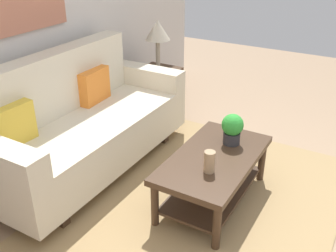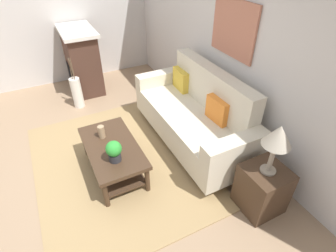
{
  "view_description": "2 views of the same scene",
  "coord_description": "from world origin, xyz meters",
  "px_view_note": "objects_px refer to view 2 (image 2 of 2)",
  "views": [
    {
      "loc": [
        -2.35,
        -0.57,
        2.03
      ],
      "look_at": [
        0.31,
        0.97,
        0.48
      ],
      "focal_mm": 41.83,
      "sensor_mm": 36.0,
      "label": 1
    },
    {
      "loc": [
        2.63,
        -0.07,
        2.55
      ],
      "look_at": [
        0.14,
        1.19,
        0.49
      ],
      "focal_mm": 28.55,
      "sensor_mm": 36.0,
      "label": 2
    }
  ],
  "objects_px": {
    "throw_pillow_orange": "(218,110)",
    "tabletop_vase": "(101,132)",
    "framed_painting": "(233,29)",
    "coffee_table": "(113,153)",
    "potted_plant_tabletop": "(114,151)",
    "table_lamp": "(278,138)",
    "side_table": "(262,189)",
    "fireplace": "(82,60)",
    "throw_pillow_mustard": "(181,80)",
    "couch": "(195,116)",
    "floor_vase": "(77,93)"
  },
  "relations": [
    {
      "from": "tabletop_vase",
      "to": "throw_pillow_orange",
      "type": "bearing_deg",
      "value": 72.62
    },
    {
      "from": "framed_painting",
      "to": "coffee_table",
      "type": "bearing_deg",
      "value": -86.85
    },
    {
      "from": "couch",
      "to": "floor_vase",
      "type": "xyz_separation_m",
      "value": [
        -1.74,
        -1.32,
        -0.16
      ]
    },
    {
      "from": "fireplace",
      "to": "throw_pillow_orange",
      "type": "bearing_deg",
      "value": 23.67
    },
    {
      "from": "tabletop_vase",
      "to": "coffee_table",
      "type": "bearing_deg",
      "value": 13.74
    },
    {
      "from": "potted_plant_tabletop",
      "to": "floor_vase",
      "type": "height_order",
      "value": "potted_plant_tabletop"
    },
    {
      "from": "coffee_table",
      "to": "potted_plant_tabletop",
      "type": "bearing_deg",
      "value": -7.74
    },
    {
      "from": "fireplace",
      "to": "framed_painting",
      "type": "height_order",
      "value": "framed_painting"
    },
    {
      "from": "throw_pillow_mustard",
      "to": "table_lamp",
      "type": "height_order",
      "value": "table_lamp"
    },
    {
      "from": "tabletop_vase",
      "to": "floor_vase",
      "type": "xyz_separation_m",
      "value": [
        -1.61,
        -0.02,
        -0.24
      ]
    },
    {
      "from": "throw_pillow_mustard",
      "to": "side_table",
      "type": "xyz_separation_m",
      "value": [
        2.0,
        -0.09,
        -0.4
      ]
    },
    {
      "from": "tabletop_vase",
      "to": "fireplace",
      "type": "bearing_deg",
      "value": 173.39
    },
    {
      "from": "throw_pillow_orange",
      "to": "framed_painting",
      "type": "bearing_deg",
      "value": 133.49
    },
    {
      "from": "coffee_table",
      "to": "potted_plant_tabletop",
      "type": "distance_m",
      "value": 0.37
    },
    {
      "from": "throw_pillow_orange",
      "to": "fireplace",
      "type": "relative_size",
      "value": 0.31
    },
    {
      "from": "fireplace",
      "to": "couch",
      "type": "bearing_deg",
      "value": 23.98
    },
    {
      "from": "side_table",
      "to": "fireplace",
      "type": "bearing_deg",
      "value": -163.76
    },
    {
      "from": "side_table",
      "to": "fireplace",
      "type": "distance_m",
      "value": 3.86
    },
    {
      "from": "potted_plant_tabletop",
      "to": "coffee_table",
      "type": "bearing_deg",
      "value": 172.26
    },
    {
      "from": "throw_pillow_orange",
      "to": "framed_painting",
      "type": "relative_size",
      "value": 0.46
    },
    {
      "from": "potted_plant_tabletop",
      "to": "table_lamp",
      "type": "height_order",
      "value": "table_lamp"
    },
    {
      "from": "coffee_table",
      "to": "fireplace",
      "type": "height_order",
      "value": "fireplace"
    },
    {
      "from": "throw_pillow_mustard",
      "to": "throw_pillow_orange",
      "type": "relative_size",
      "value": 1.0
    },
    {
      "from": "couch",
      "to": "tabletop_vase",
      "type": "height_order",
      "value": "couch"
    },
    {
      "from": "throw_pillow_orange",
      "to": "tabletop_vase",
      "type": "xyz_separation_m",
      "value": [
        -0.45,
        -1.43,
        -0.17
      ]
    },
    {
      "from": "throw_pillow_orange",
      "to": "side_table",
      "type": "xyz_separation_m",
      "value": [
        1.03,
        -0.09,
        -0.4
      ]
    },
    {
      "from": "fireplace",
      "to": "throw_pillow_mustard",
      "type": "bearing_deg",
      "value": 34.56
    },
    {
      "from": "tabletop_vase",
      "to": "fireplace",
      "type": "distance_m",
      "value": 2.24
    },
    {
      "from": "couch",
      "to": "throw_pillow_orange",
      "type": "xyz_separation_m",
      "value": [
        0.32,
        0.13,
        0.25
      ]
    },
    {
      "from": "couch",
      "to": "side_table",
      "type": "height_order",
      "value": "couch"
    },
    {
      "from": "table_lamp",
      "to": "couch",
      "type": "bearing_deg",
      "value": -178.58
    },
    {
      "from": "couch",
      "to": "side_table",
      "type": "bearing_deg",
      "value": 1.42
    },
    {
      "from": "table_lamp",
      "to": "fireplace",
      "type": "distance_m",
      "value": 3.87
    },
    {
      "from": "tabletop_vase",
      "to": "side_table",
      "type": "relative_size",
      "value": 0.3
    },
    {
      "from": "coffee_table",
      "to": "side_table",
      "type": "height_order",
      "value": "side_table"
    },
    {
      "from": "potted_plant_tabletop",
      "to": "side_table",
      "type": "distance_m",
      "value": 1.68
    },
    {
      "from": "floor_vase",
      "to": "throw_pillow_mustard",
      "type": "bearing_deg",
      "value": 53.04
    },
    {
      "from": "throw_pillow_orange",
      "to": "floor_vase",
      "type": "xyz_separation_m",
      "value": [
        -2.06,
        -1.45,
        -0.41
      ]
    },
    {
      "from": "table_lamp",
      "to": "floor_vase",
      "type": "xyz_separation_m",
      "value": [
        -3.09,
        -1.36,
        -0.72
      ]
    },
    {
      "from": "throw_pillow_orange",
      "to": "couch",
      "type": "bearing_deg",
      "value": -158.62
    },
    {
      "from": "throw_pillow_mustard",
      "to": "framed_painting",
      "type": "height_order",
      "value": "framed_painting"
    },
    {
      "from": "couch",
      "to": "floor_vase",
      "type": "distance_m",
      "value": 2.19
    },
    {
      "from": "throw_pillow_orange",
      "to": "tabletop_vase",
      "type": "height_order",
      "value": "throw_pillow_orange"
    },
    {
      "from": "throw_pillow_orange",
      "to": "floor_vase",
      "type": "bearing_deg",
      "value": -144.89
    },
    {
      "from": "coffee_table",
      "to": "table_lamp",
      "type": "height_order",
      "value": "table_lamp"
    },
    {
      "from": "floor_vase",
      "to": "throw_pillow_orange",
      "type": "bearing_deg",
      "value": 35.11
    },
    {
      "from": "throw_pillow_mustard",
      "to": "potted_plant_tabletop",
      "type": "bearing_deg",
      "value": -54.58
    },
    {
      "from": "potted_plant_tabletop",
      "to": "side_table",
      "type": "height_order",
      "value": "potted_plant_tabletop"
    },
    {
      "from": "fireplace",
      "to": "coffee_table",
      "type": "bearing_deg",
      "value": -4.79
    },
    {
      "from": "potted_plant_tabletop",
      "to": "table_lamp",
      "type": "distance_m",
      "value": 1.7
    }
  ]
}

